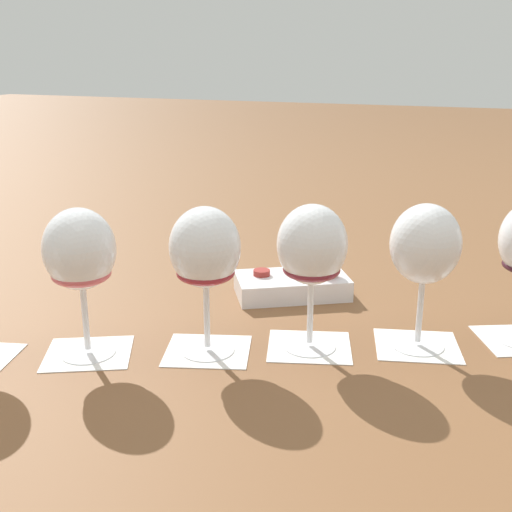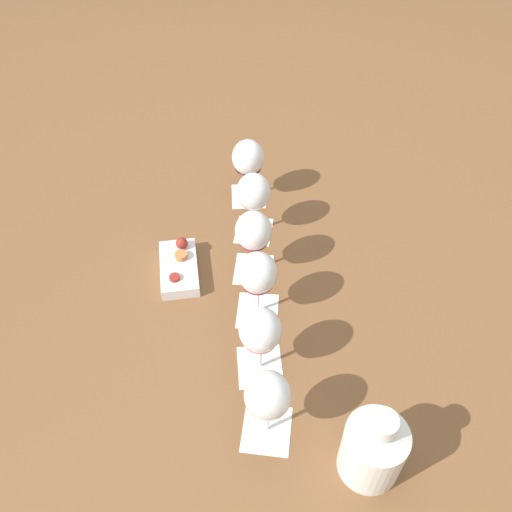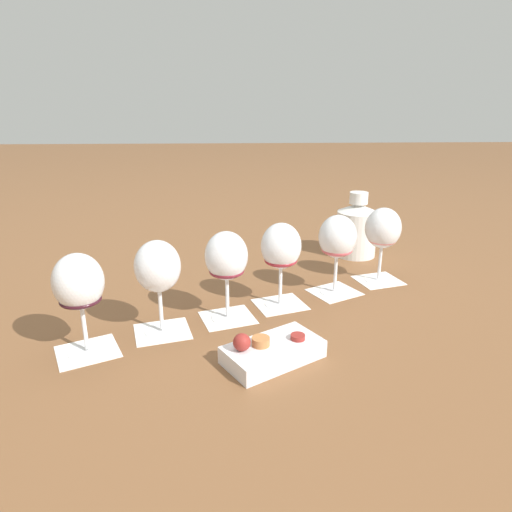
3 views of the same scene
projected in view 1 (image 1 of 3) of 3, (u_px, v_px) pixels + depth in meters
ground_plane at (258, 349)px, 0.81m from camera, size 8.00×8.00×0.00m
tasting_card_1 at (88, 353)px, 0.80m from camera, size 0.14×0.13×0.00m
tasting_card_2 at (208, 350)px, 0.81m from camera, size 0.13×0.12×0.00m
tasting_card_3 at (309, 346)px, 0.82m from camera, size 0.13×0.12×0.00m
tasting_card_4 at (417, 345)px, 0.82m from camera, size 0.13×0.12×0.00m
wine_glass_1 at (80, 256)px, 0.76m from camera, size 0.09×0.09×0.18m
wine_glass_2 at (205, 254)px, 0.77m from camera, size 0.09×0.09×0.18m
wine_glass_3 at (312, 251)px, 0.78m from camera, size 0.09×0.09×0.18m
wine_glass_4 at (425, 250)px, 0.78m from camera, size 0.09×0.09×0.18m
snack_dish at (294, 284)px, 0.99m from camera, size 0.19×0.16×0.06m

